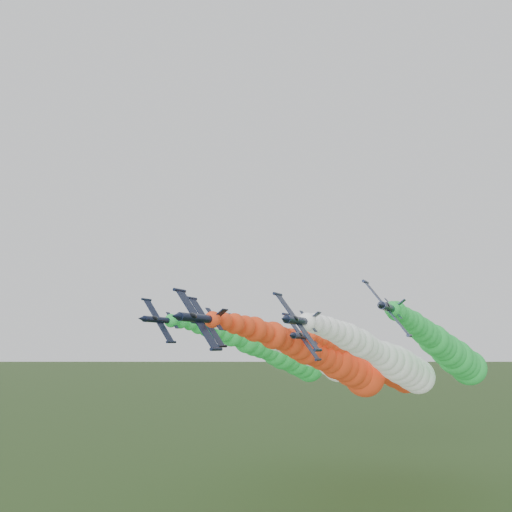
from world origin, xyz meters
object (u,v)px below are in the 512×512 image
object	(u,v)px
jet_lead	(334,362)
jet_inner_left	(321,358)
jet_trail	(381,366)
jet_outer_left	(278,354)
jet_outer_right	(450,353)
jet_inner_right	(393,362)

from	to	relation	value
jet_lead	jet_inner_left	world-z (taller)	jet_inner_left
jet_trail	jet_outer_left	bearing A→B (deg)	-165.07
jet_outer_left	jet_outer_right	xyz separation A→B (m)	(42.39, -2.52, 0.71)
jet_inner_right	jet_trail	distance (m)	17.37
jet_inner_right	jet_outer_left	size ratio (longest dim) A/B	1.00
jet_lead	jet_outer_right	size ratio (longest dim) A/B	1.01
jet_lead	jet_outer_right	bearing A→B (deg)	36.39
jet_lead	jet_outer_left	distance (m)	27.76
jet_lead	jet_outer_right	distance (m)	27.19
jet_inner_left	jet_outer_right	size ratio (longest dim) A/B	0.99
jet_inner_left	jet_inner_right	bearing A→B (deg)	-12.61
jet_inner_left	jet_inner_right	xyz separation A→B (m)	(17.71, -3.96, -0.65)
jet_lead	jet_outer_right	xyz separation A→B (m)	(21.83, 16.09, 1.97)
jet_outer_left	jet_trail	size ratio (longest dim) A/B	1.00
jet_inner_left	jet_outer_left	distance (m)	14.58
jet_inner_left	jet_outer_left	world-z (taller)	jet_outer_left
jet_outer_right	jet_trail	distance (m)	19.73
jet_outer_left	jet_inner_left	bearing A→B (deg)	-22.52
jet_inner_left	jet_inner_right	size ratio (longest dim) A/B	0.99
jet_lead	jet_outer_left	size ratio (longest dim) A/B	1.01
jet_trail	jet_outer_right	bearing A→B (deg)	-28.55
jet_lead	jet_inner_right	xyz separation A→B (m)	(10.60, 9.07, -0.05)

